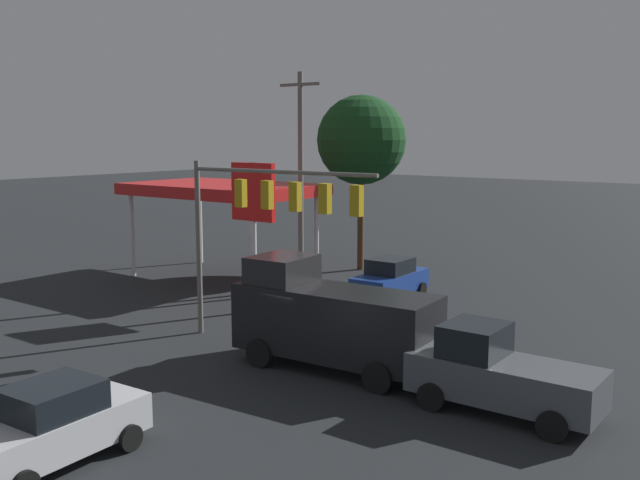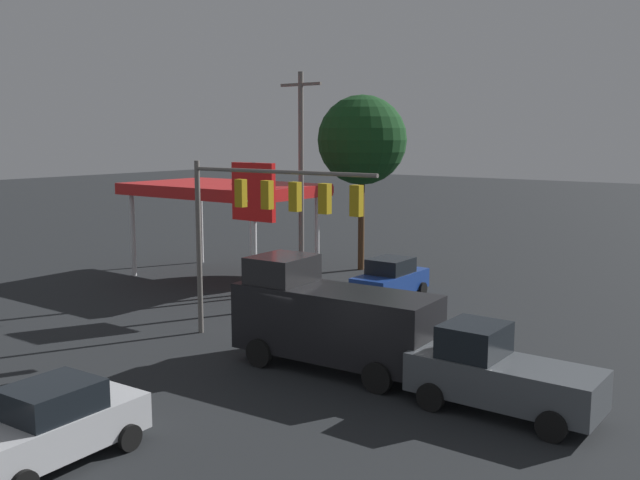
% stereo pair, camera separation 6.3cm
% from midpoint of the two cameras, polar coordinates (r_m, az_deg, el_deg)
% --- Properties ---
extents(ground_plane, '(200.00, 200.00, 0.00)m').
position_cam_midpoint_polar(ground_plane, '(24.88, -2.71, -9.40)').
color(ground_plane, black).
extents(traffic_signal_assembly, '(8.08, 0.43, 6.65)m').
position_cam_midpoint_polar(traffic_signal_assembly, '(25.00, -4.14, 2.66)').
color(traffic_signal_assembly, slate).
rests_on(traffic_signal_assembly, ground).
extents(utility_pole, '(2.40, 0.26, 10.59)m').
position_cam_midpoint_polar(utility_pole, '(34.90, -1.47, 5.10)').
color(utility_pole, slate).
rests_on(utility_pole, ground).
extents(gas_station_canopy, '(9.87, 6.29, 5.05)m').
position_cam_midpoint_polar(gas_station_canopy, '(38.01, -7.71, 3.95)').
color(gas_station_canopy, red).
rests_on(gas_station_canopy, ground).
extents(price_sign, '(2.26, 0.27, 6.44)m').
position_cam_midpoint_polar(price_sign, '(30.41, -5.28, 3.07)').
color(price_sign, silver).
rests_on(price_sign, ground).
extents(sedan_far, '(2.21, 4.48, 1.93)m').
position_cam_midpoint_polar(sedan_far, '(18.17, -20.47, -13.65)').
color(sedan_far, silver).
rests_on(sedan_far, ground).
extents(delivery_truck, '(6.92, 2.86, 3.58)m').
position_cam_midpoint_polar(delivery_truck, '(23.33, 0.88, -6.27)').
color(delivery_truck, black).
rests_on(delivery_truck, ground).
extents(sedan_waiting, '(2.13, 4.44, 1.93)m').
position_cam_midpoint_polar(sedan_waiting, '(33.38, 5.72, -3.12)').
color(sedan_waiting, navy).
rests_on(sedan_waiting, ground).
extents(pickup_parked, '(5.20, 2.27, 2.40)m').
position_cam_midpoint_polar(pickup_parked, '(20.52, 14.16, -10.33)').
color(pickup_parked, '#474C51').
rests_on(pickup_parked, ground).
extents(street_tree, '(4.97, 4.97, 9.80)m').
position_cam_midpoint_polar(street_tree, '(39.95, 3.42, 7.96)').
color(street_tree, '#4C331E').
rests_on(street_tree, ground).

